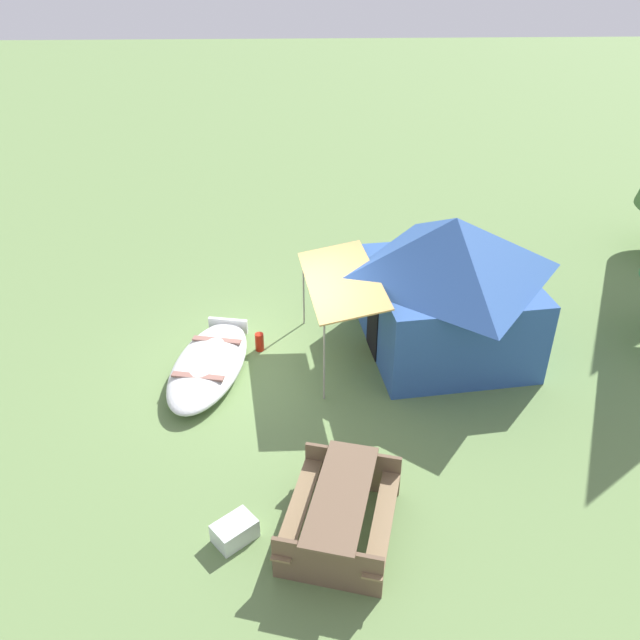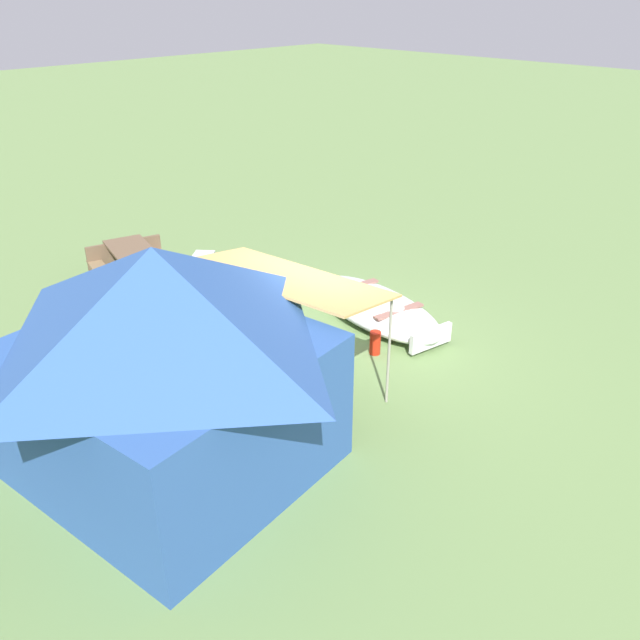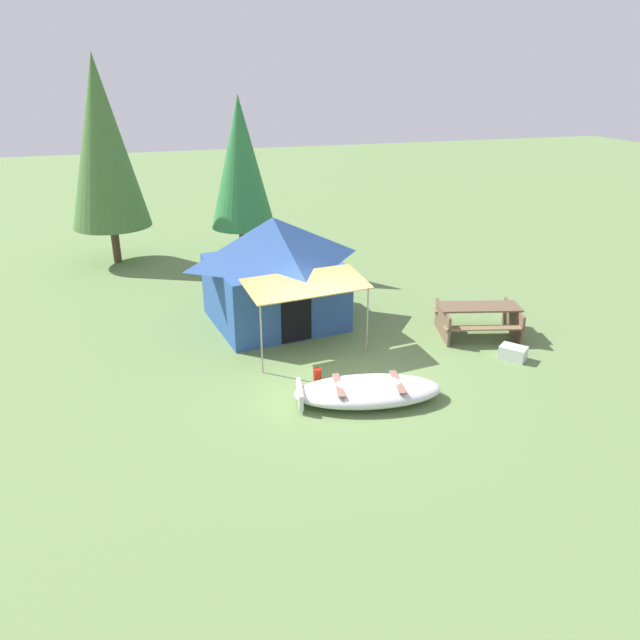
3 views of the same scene
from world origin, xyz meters
name	(u,v)px [view 2 (image 2 of 3)]	position (x,y,z in m)	size (l,w,h in m)	color
ground_plane	(336,351)	(0.00, 0.00, 0.00)	(80.00, 80.00, 0.00)	#638148
beached_rowboat	(376,307)	(0.27, -1.27, 0.22)	(3.11, 1.78, 0.42)	silver
canvas_cabin_tent	(166,360)	(-0.49, 3.25, 1.42)	(3.62, 4.58, 2.73)	#2C5195
picnic_table	(138,268)	(4.03, 0.94, 0.48)	(2.24, 1.87, 0.76)	brown
cooler_box	(203,262)	(4.09, -0.50, 0.15)	(0.57, 0.39, 0.30)	silver
fuel_can	(375,343)	(-0.48, -0.36, 0.19)	(0.17, 0.17, 0.37)	red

